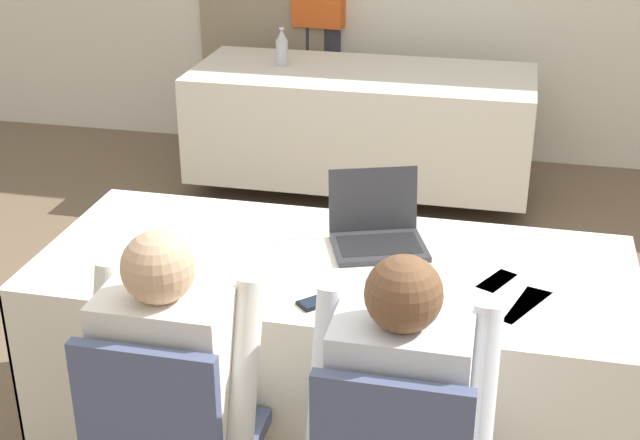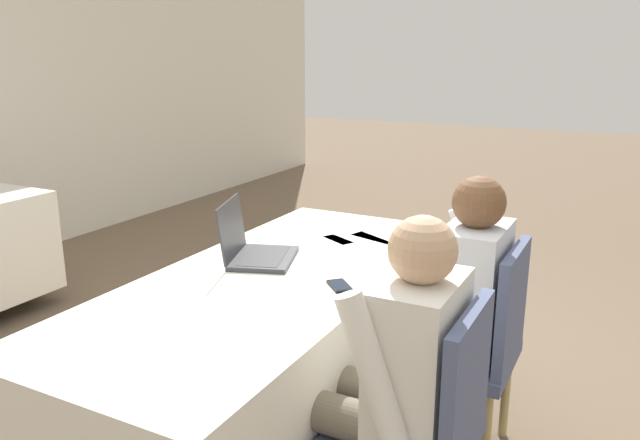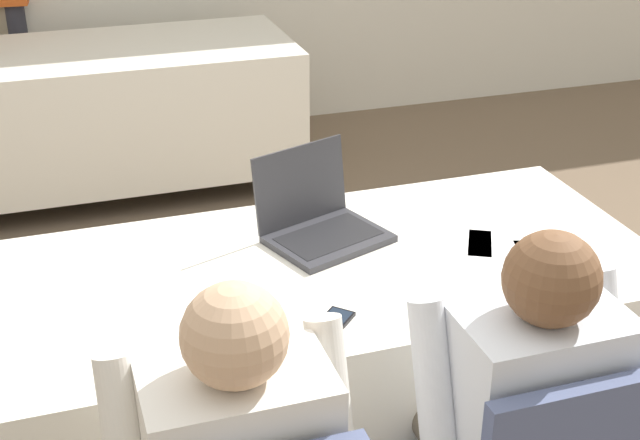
{
  "view_description": "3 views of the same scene",
  "coord_description": "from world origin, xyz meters",
  "px_view_note": "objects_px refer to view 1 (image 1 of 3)",
  "views": [
    {
      "loc": [
        0.54,
        -2.64,
        2.14
      ],
      "look_at": [
        0.0,
        -0.21,
        1.0
      ],
      "focal_mm": 50.0,
      "sensor_mm": 36.0,
      "label": 1
    },
    {
      "loc": [
        -1.94,
        -1.23,
        1.59
      ],
      "look_at": [
        0.0,
        -0.21,
        1.0
      ],
      "focal_mm": 35.0,
      "sensor_mm": 36.0,
      "label": 2
    },
    {
      "loc": [
        -0.6,
        -2.03,
        1.95
      ],
      "look_at": [
        0.0,
        -0.21,
        1.0
      ],
      "focal_mm": 50.0,
      "sensor_mm": 36.0,
      "label": 3
    }
  ],
  "objects_px": {
    "water_bottle": "(282,49)",
    "person_checkered_shirt": "(179,379)",
    "person_white_shirt": "(402,409)",
    "cell_phone": "(317,302)",
    "person_red_shirt": "(321,16)",
    "laptop": "(377,232)"
  },
  "relations": [
    {
      "from": "cell_phone",
      "to": "water_bottle",
      "type": "bearing_deg",
      "value": 152.29
    },
    {
      "from": "person_checkered_shirt",
      "to": "person_red_shirt",
      "type": "distance_m",
      "value": 3.84
    },
    {
      "from": "person_checkered_shirt",
      "to": "person_red_shirt",
      "type": "bearing_deg",
      "value": -83.54
    },
    {
      "from": "person_checkered_shirt",
      "to": "person_white_shirt",
      "type": "distance_m",
      "value": 0.65
    },
    {
      "from": "person_red_shirt",
      "to": "laptop",
      "type": "bearing_deg",
      "value": -67.37
    },
    {
      "from": "laptop",
      "to": "cell_phone",
      "type": "height_order",
      "value": "laptop"
    },
    {
      "from": "cell_phone",
      "to": "person_checkered_shirt",
      "type": "relative_size",
      "value": 0.11
    },
    {
      "from": "person_checkered_shirt",
      "to": "person_white_shirt",
      "type": "xyz_separation_m",
      "value": [
        0.65,
        0.0,
        0.0
      ]
    },
    {
      "from": "water_bottle",
      "to": "person_white_shirt",
      "type": "height_order",
      "value": "person_white_shirt"
    },
    {
      "from": "cell_phone",
      "to": "water_bottle",
      "type": "xyz_separation_m",
      "value": [
        -0.84,
        2.75,
        0.1
      ]
    },
    {
      "from": "person_checkered_shirt",
      "to": "water_bottle",
      "type": "bearing_deg",
      "value": -80.65
    },
    {
      "from": "laptop",
      "to": "water_bottle",
      "type": "distance_m",
      "value": 2.49
    },
    {
      "from": "laptop",
      "to": "person_checkered_shirt",
      "type": "distance_m",
      "value": 0.92
    },
    {
      "from": "cell_phone",
      "to": "person_white_shirt",
      "type": "xyz_separation_m",
      "value": [
        0.32,
        -0.34,
        -0.11
      ]
    },
    {
      "from": "laptop",
      "to": "person_red_shirt",
      "type": "xyz_separation_m",
      "value": [
        -0.88,
        3.01,
        0.12
      ]
    },
    {
      "from": "water_bottle",
      "to": "person_red_shirt",
      "type": "xyz_separation_m",
      "value": [
        0.08,
        0.71,
        0.06
      ]
    },
    {
      "from": "water_bottle",
      "to": "person_checkered_shirt",
      "type": "xyz_separation_m",
      "value": [
        0.51,
        -3.1,
        -0.21
      ]
    },
    {
      "from": "cell_phone",
      "to": "person_red_shirt",
      "type": "relative_size",
      "value": 0.08
    },
    {
      "from": "laptop",
      "to": "person_checkered_shirt",
      "type": "xyz_separation_m",
      "value": [
        -0.45,
        -0.8,
        -0.15
      ]
    },
    {
      "from": "water_bottle",
      "to": "person_checkered_shirt",
      "type": "relative_size",
      "value": 0.2
    },
    {
      "from": "cell_phone",
      "to": "water_bottle",
      "type": "relative_size",
      "value": 0.57
    },
    {
      "from": "cell_phone",
      "to": "person_red_shirt",
      "type": "distance_m",
      "value": 3.55
    }
  ]
}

